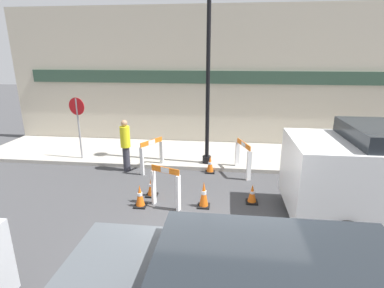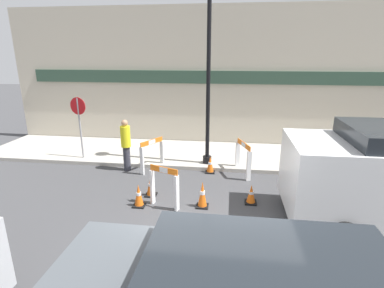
# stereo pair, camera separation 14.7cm
# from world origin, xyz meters

# --- Properties ---
(ground_plane) EXTENTS (60.00, 60.00, 0.00)m
(ground_plane) POSITION_xyz_m (0.00, 0.00, 0.00)
(ground_plane) COLOR #424244
(sidewalk_slab) EXTENTS (18.00, 3.02, 0.12)m
(sidewalk_slab) POSITION_xyz_m (0.00, 6.01, 0.06)
(sidewalk_slab) COLOR #ADA89E
(sidewalk_slab) RESTS_ON ground_plane
(storefront_facade) EXTENTS (18.00, 0.22, 5.50)m
(storefront_facade) POSITION_xyz_m (0.00, 7.59, 2.75)
(storefront_facade) COLOR #BCB29E
(storefront_facade) RESTS_ON ground_plane
(streetlamp_post) EXTENTS (0.44, 0.44, 6.18)m
(streetlamp_post) POSITION_xyz_m (-0.53, 4.94, 4.04)
(streetlamp_post) COLOR black
(streetlamp_post) RESTS_ON sidewalk_slab
(stop_sign) EXTENTS (0.59, 0.12, 2.16)m
(stop_sign) POSITION_xyz_m (-4.99, 4.92, 1.58)
(stop_sign) COLOR gray
(stop_sign) RESTS_ON sidewalk_slab
(barricade_0) EXTENTS (0.47, 0.97, 1.08)m
(barricade_0) POSITION_xyz_m (0.64, 4.35, 0.60)
(barricade_0) COLOR white
(barricade_0) RESTS_ON ground_plane
(barricade_1) EXTENTS (0.61, 0.91, 1.06)m
(barricade_1) POSITION_xyz_m (-2.29, 4.35, 0.58)
(barricade_1) COLOR white
(barricade_1) RESTS_ON ground_plane
(barricade_2) EXTENTS (0.79, 0.42, 1.07)m
(barricade_2) POSITION_xyz_m (-1.36, 1.99, 0.57)
(barricade_2) COLOR white
(barricade_2) RESTS_ON ground_plane
(traffic_cone_0) EXTENTS (0.30, 0.30, 0.59)m
(traffic_cone_0) POSITION_xyz_m (-2.01, 1.94, 0.28)
(traffic_cone_0) COLOR black
(traffic_cone_0) RESTS_ON ground_plane
(traffic_cone_1) EXTENTS (0.30, 0.30, 0.56)m
(traffic_cone_1) POSITION_xyz_m (-1.87, 2.55, 0.27)
(traffic_cone_1) COLOR black
(traffic_cone_1) RESTS_ON ground_plane
(traffic_cone_2) EXTENTS (0.30, 0.30, 0.51)m
(traffic_cone_2) POSITION_xyz_m (0.80, 2.47, 0.24)
(traffic_cone_2) COLOR black
(traffic_cone_2) RESTS_ON ground_plane
(traffic_cone_3) EXTENTS (0.30, 0.30, 0.56)m
(traffic_cone_3) POSITION_xyz_m (-0.39, 4.40, 0.27)
(traffic_cone_3) COLOR black
(traffic_cone_3) RESTS_ON ground_plane
(traffic_cone_4) EXTENTS (0.30, 0.30, 0.69)m
(traffic_cone_4) POSITION_xyz_m (-0.42, 2.11, 0.33)
(traffic_cone_4) COLOR black
(traffic_cone_4) RESTS_ON ground_plane
(person_worker) EXTENTS (0.38, 0.38, 1.70)m
(person_worker) POSITION_xyz_m (-3.12, 4.25, 0.92)
(person_worker) COLOR #33333D
(person_worker) RESTS_ON ground_plane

